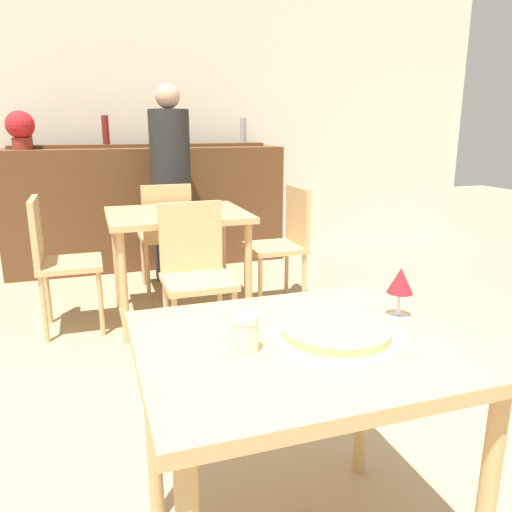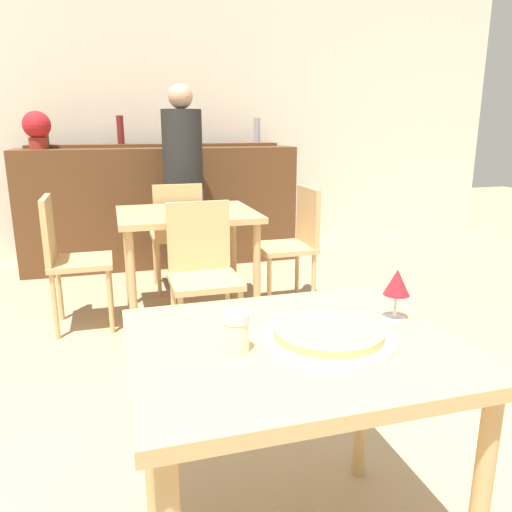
{
  "view_description": "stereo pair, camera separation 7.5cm",
  "coord_description": "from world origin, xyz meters",
  "views": [
    {
      "loc": [
        -0.53,
        -1.17,
        1.34
      ],
      "look_at": [
        0.04,
        0.55,
        0.86
      ],
      "focal_mm": 35.0,
      "sensor_mm": 36.0,
      "label": 1
    },
    {
      "loc": [
        -0.46,
        -1.2,
        1.34
      ],
      "look_at": [
        0.04,
        0.55,
        0.86
      ],
      "focal_mm": 35.0,
      "sensor_mm": 36.0,
      "label": 2
    }
  ],
  "objects": [
    {
      "name": "potted_plant",
      "position": [
        -1.05,
        3.67,
        1.31
      ],
      "size": [
        0.24,
        0.24,
        0.33
      ],
      "color": "maroon",
      "rests_on": "bar_counter"
    },
    {
      "name": "cheese_shaker",
      "position": [
        -0.18,
        -0.02,
        0.81
      ],
      "size": [
        0.07,
        0.07,
        0.11
      ],
      "color": "beige",
      "rests_on": "dining_table_near"
    },
    {
      "name": "bar_back_shelf",
      "position": [
        -0.01,
        3.86,
        1.18
      ],
      "size": [
        2.39,
        0.24,
        0.29
      ],
      "color": "brown",
      "rests_on": "bar_counter"
    },
    {
      "name": "pizza_tray",
      "position": [
        0.09,
        -0.02,
        0.77
      ],
      "size": [
        0.38,
        0.38,
        0.04
      ],
      "color": "silver",
      "rests_on": "dining_table_near"
    },
    {
      "name": "chair_far_side_front",
      "position": [
        0.03,
        1.63,
        0.52
      ],
      "size": [
        0.4,
        0.4,
        0.9
      ],
      "color": "tan",
      "rests_on": "ground_plane"
    },
    {
      "name": "chair_far_side_left",
      "position": [
        -0.77,
        2.19,
        0.52
      ],
      "size": [
        0.4,
        0.4,
        0.9
      ],
      "rotation": [
        0.0,
        0.0,
        1.57
      ],
      "color": "tan",
      "rests_on": "ground_plane"
    },
    {
      "name": "chair_far_side_back",
      "position": [
        0.03,
        2.76,
        0.52
      ],
      "size": [
        0.4,
        0.4,
        0.9
      ],
      "rotation": [
        0.0,
        0.0,
        3.14
      ],
      "color": "tan",
      "rests_on": "ground_plane"
    },
    {
      "name": "person_standing",
      "position": [
        0.14,
        3.14,
        0.9
      ],
      "size": [
        0.34,
        0.34,
        1.67
      ],
      "color": "#2D2D38",
      "rests_on": "ground_plane"
    },
    {
      "name": "wine_glass",
      "position": [
        0.35,
        0.06,
        0.87
      ],
      "size": [
        0.08,
        0.08,
        0.16
      ],
      "color": "silver",
      "rests_on": "dining_table_near"
    },
    {
      "name": "bar_counter",
      "position": [
        0.0,
        3.72,
        0.56
      ],
      "size": [
        2.6,
        0.56,
        1.13
      ],
      "color": "brown",
      "rests_on": "ground_plane"
    },
    {
      "name": "wall_back",
      "position": [
        0.0,
        4.23,
        1.4
      ],
      "size": [
        8.0,
        0.05,
        2.8
      ],
      "color": "silver",
      "rests_on": "ground_plane"
    },
    {
      "name": "chair_far_side_right",
      "position": [
        0.82,
        2.19,
        0.52
      ],
      "size": [
        0.4,
        0.4,
        0.9
      ],
      "rotation": [
        0.0,
        0.0,
        -1.57
      ],
      "color": "tan",
      "rests_on": "ground_plane"
    },
    {
      "name": "dining_table_far",
      "position": [
        0.03,
        2.19,
        0.67
      ],
      "size": [
        0.93,
        0.79,
        0.76
      ],
      "color": "tan",
      "rests_on": "ground_plane"
    },
    {
      "name": "dining_table_near",
      "position": [
        0.0,
        0.0,
        0.66
      ],
      "size": [
        0.91,
        0.75,
        0.76
      ],
      "color": "tan",
      "rests_on": "ground_plane"
    }
  ]
}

